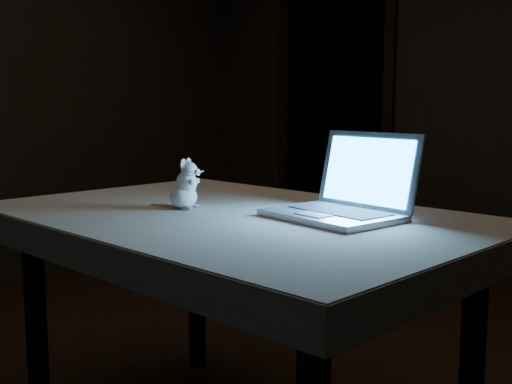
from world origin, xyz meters
The scene contains 7 objects.
floor centered at (0.00, 0.00, 0.00)m, with size 5.00×5.00×0.00m, color black.
back_wall centered at (0.00, 2.50, 1.30)m, with size 4.50×0.04×2.60m, color black.
doorway centered at (-1.10, 2.50, 1.06)m, with size 1.06×0.36×2.13m, color black, non-canonical shape.
table centered at (0.30, -0.43, 0.41)m, with size 1.54×0.99×0.82m, color black, non-canonical shape.
tablecloth centered at (0.24, -0.43, 0.78)m, with size 1.64×1.09×0.10m, color beige, non-canonical shape.
laptop centered at (0.61, -0.33, 0.97)m, with size 0.39×0.35×0.27m, color #B3B3B8, non-canonical shape.
plush_mouse centered at (0.11, -0.48, 0.92)m, with size 0.12×0.12×0.17m, color white, non-canonical shape.
Camera 1 is at (1.64, -2.02, 1.19)m, focal length 45.00 mm.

